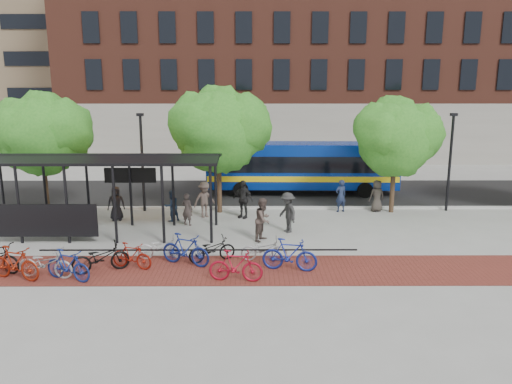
{
  "coord_description": "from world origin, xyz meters",
  "views": [
    {
      "loc": [
        -1.19,
        -22.02,
        6.59
      ],
      "look_at": [
        -1.11,
        0.91,
        1.6
      ],
      "focal_mm": 35.0,
      "sensor_mm": 36.0,
      "label": 1
    }
  ],
  "objects_px": {
    "pedestrian_3": "(205,200)",
    "bike_3": "(68,265)",
    "pedestrian_2": "(172,206)",
    "pedestrian_1": "(187,209)",
    "lamp_post_right": "(450,159)",
    "bike_7": "(186,250)",
    "tree_a": "(43,131)",
    "bike_2": "(46,263)",
    "bike_1": "(15,263)",
    "bike_6": "(161,247)",
    "pedestrian_7": "(341,196)",
    "bike_4": "(101,258)",
    "bus": "(302,165)",
    "tree_c": "(397,135)",
    "bike_10": "(264,249)",
    "pedestrian_6": "(377,196)",
    "bike_9": "(236,266)",
    "bus_shelter": "(96,168)",
    "bike_8": "(212,249)",
    "bike_11": "(290,255)",
    "lamp_post_left": "(142,159)",
    "pedestrian_0": "(116,203)",
    "pedestrian_4": "(243,199)",
    "pedestrian_9": "(288,212)",
    "pedestrian_8": "(263,219)",
    "tree_b": "(220,127)"
  },
  "relations": [
    {
      "from": "bike_7",
      "to": "pedestrian_2",
      "type": "bearing_deg",
      "value": 38.44
    },
    {
      "from": "lamp_post_right",
      "to": "bike_4",
      "type": "distance_m",
      "value": 18.08
    },
    {
      "from": "bus",
      "to": "bike_8",
      "type": "height_order",
      "value": "bus"
    },
    {
      "from": "bike_4",
      "to": "bike_8",
      "type": "bearing_deg",
      "value": -98.52
    },
    {
      "from": "bus",
      "to": "tree_c",
      "type": "bearing_deg",
      "value": -45.01
    },
    {
      "from": "pedestrian_3",
      "to": "bike_3",
      "type": "bearing_deg",
      "value": -144.37
    },
    {
      "from": "tree_a",
      "to": "bike_2",
      "type": "bearing_deg",
      "value": -68.85
    },
    {
      "from": "tree_b",
      "to": "bike_4",
      "type": "bearing_deg",
      "value": -113.81
    },
    {
      "from": "bike_10",
      "to": "pedestrian_6",
      "type": "height_order",
      "value": "pedestrian_6"
    },
    {
      "from": "lamp_post_right",
      "to": "pedestrian_0",
      "type": "xyz_separation_m",
      "value": [
        -16.97,
        -1.84,
        -1.9
      ]
    },
    {
      "from": "bike_4",
      "to": "lamp_post_right",
      "type": "bearing_deg",
      "value": -84.64
    },
    {
      "from": "bike_6",
      "to": "bike_10",
      "type": "distance_m",
      "value": 3.95
    },
    {
      "from": "bike_1",
      "to": "bike_6",
      "type": "distance_m",
      "value": 5.06
    },
    {
      "from": "lamp_post_right",
      "to": "pedestrian_2",
      "type": "height_order",
      "value": "lamp_post_right"
    },
    {
      "from": "bus",
      "to": "lamp_post_left",
      "type": "bearing_deg",
      "value": -152.09
    },
    {
      "from": "lamp_post_left",
      "to": "pedestrian_6",
      "type": "bearing_deg",
      "value": -0.61
    },
    {
      "from": "bus_shelter",
      "to": "pedestrian_7",
      "type": "height_order",
      "value": "bus_shelter"
    },
    {
      "from": "bike_10",
      "to": "pedestrian_1",
      "type": "distance_m",
      "value": 6.03
    },
    {
      "from": "bike_11",
      "to": "lamp_post_left",
      "type": "bearing_deg",
      "value": 50.86
    },
    {
      "from": "pedestrian_7",
      "to": "bike_4",
      "type": "bearing_deg",
      "value": 20.49
    },
    {
      "from": "bike_1",
      "to": "bike_6",
      "type": "bearing_deg",
      "value": -47.51
    },
    {
      "from": "lamp_post_right",
      "to": "bike_4",
      "type": "height_order",
      "value": "lamp_post_right"
    },
    {
      "from": "bike_11",
      "to": "bike_4",
      "type": "bearing_deg",
      "value": 102.46
    },
    {
      "from": "bike_2",
      "to": "bike_11",
      "type": "distance_m",
      "value": 8.5
    },
    {
      "from": "bike_7",
      "to": "bike_11",
      "type": "bearing_deg",
      "value": -73.84
    },
    {
      "from": "bike_3",
      "to": "pedestrian_7",
      "type": "distance_m",
      "value": 14.34
    },
    {
      "from": "pedestrian_2",
      "to": "lamp_post_right",
      "type": "bearing_deg",
      "value": 148.65
    },
    {
      "from": "bike_4",
      "to": "bike_9",
      "type": "distance_m",
      "value": 4.93
    },
    {
      "from": "pedestrian_1",
      "to": "pedestrian_4",
      "type": "height_order",
      "value": "pedestrian_4"
    },
    {
      "from": "bus_shelter",
      "to": "pedestrian_3",
      "type": "height_order",
      "value": "bus_shelter"
    },
    {
      "from": "bike_2",
      "to": "tree_c",
      "type": "bearing_deg",
      "value": -50.03
    },
    {
      "from": "tree_b",
      "to": "pedestrian_9",
      "type": "relative_size",
      "value": 3.52
    },
    {
      "from": "lamp_post_left",
      "to": "bike_7",
      "type": "distance_m",
      "value": 9.0
    },
    {
      "from": "bike_1",
      "to": "bike_8",
      "type": "relative_size",
      "value": 1.09
    },
    {
      "from": "pedestrian_3",
      "to": "bike_10",
      "type": "bearing_deg",
      "value": -95.16
    },
    {
      "from": "bike_11",
      "to": "pedestrian_9",
      "type": "xyz_separation_m",
      "value": [
        0.24,
        4.76,
        0.32
      ]
    },
    {
      "from": "bus_shelter",
      "to": "bike_8",
      "type": "height_order",
      "value": "bus_shelter"
    },
    {
      "from": "tree_c",
      "to": "bus",
      "type": "bearing_deg",
      "value": 133.63
    },
    {
      "from": "lamp_post_right",
      "to": "bike_2",
      "type": "distance_m",
      "value": 19.86
    },
    {
      "from": "bike_9",
      "to": "lamp_post_right",
      "type": "bearing_deg",
      "value": -41.44
    },
    {
      "from": "bus_shelter",
      "to": "bike_4",
      "type": "relative_size",
      "value": 5.25
    },
    {
      "from": "bike_4",
      "to": "pedestrian_4",
      "type": "relative_size",
      "value": 1.05
    },
    {
      "from": "pedestrian_3",
      "to": "pedestrian_6",
      "type": "distance_m",
      "value": 9.0
    },
    {
      "from": "bike_10",
      "to": "pedestrian_8",
      "type": "bearing_deg",
      "value": -0.68
    },
    {
      "from": "bike_3",
      "to": "pedestrian_1",
      "type": "bearing_deg",
      "value": -2.97
    },
    {
      "from": "tree_a",
      "to": "bus",
      "type": "distance_m",
      "value": 14.58
    },
    {
      "from": "pedestrian_2",
      "to": "pedestrian_1",
      "type": "bearing_deg",
      "value": 99.62
    },
    {
      "from": "bus_shelter",
      "to": "tree_c",
      "type": "height_order",
      "value": "tree_c"
    },
    {
      "from": "pedestrian_7",
      "to": "bike_9",
      "type": "bearing_deg",
      "value": 41.34
    },
    {
      "from": "bike_7",
      "to": "pedestrian_7",
      "type": "xyz_separation_m",
      "value": [
        7.07,
        7.88,
        0.25
      ]
    }
  ]
}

